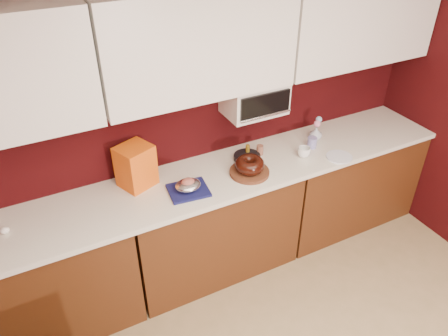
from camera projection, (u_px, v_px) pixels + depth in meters
name	position (u px, v px, depth m)	size (l,w,h in m)	color
wall_back	(191.00, 117.00, 3.24)	(4.00, 0.02, 2.50)	#320608
base_cabinet_left	(35.00, 285.00, 2.96)	(1.31, 0.58, 0.86)	#4B250F
base_cabinet_center	(211.00, 225.00, 3.47)	(1.31, 0.58, 0.86)	#4B250F
base_cabinet_right	(343.00, 181.00, 3.97)	(1.31, 0.58, 0.86)	#4B250F
countertop	(210.00, 179.00, 3.22)	(4.00, 0.62, 0.04)	silver
upper_cabinet_center	(198.00, 44.00, 2.78)	(1.31, 0.33, 0.70)	white
upper_cabinet_right	(359.00, 18.00, 3.29)	(1.31, 0.33, 0.70)	white
toaster_oven	(254.00, 97.00, 3.23)	(0.45, 0.30, 0.25)	white
toaster_oven_door	(265.00, 106.00, 3.11)	(0.40, 0.02, 0.18)	black
toaster_oven_handle	(266.00, 116.00, 3.14)	(0.02, 0.02, 0.42)	silver
cake_base	(249.00, 172.00, 3.23)	(0.30, 0.30, 0.03)	#5B2F1B
bundt_cake	(250.00, 165.00, 3.20)	(0.22, 0.22, 0.09)	black
navy_towel	(188.00, 190.00, 3.05)	(0.27, 0.23, 0.02)	#14164C
foil_ham_nest	(188.00, 185.00, 3.03)	(0.18, 0.15, 0.07)	silver
roasted_ham	(188.00, 182.00, 3.01)	(0.09, 0.08, 0.06)	#B05D50
pandoro_box	(136.00, 166.00, 3.05)	(0.23, 0.21, 0.31)	red
dark_pan	(247.00, 157.00, 3.39)	(0.21, 0.21, 0.04)	black
coffee_mug	(304.00, 151.00, 3.41)	(0.09, 0.09, 0.10)	white
blue_jar	(312.00, 142.00, 3.53)	(0.08, 0.08, 0.09)	#1C1A92
flower_vase	(316.00, 133.00, 3.63)	(0.08, 0.08, 0.13)	#ADB5C5
flower_pink	(317.00, 124.00, 3.58)	(0.06, 0.06, 0.06)	pink
flower_blue	(319.00, 119.00, 3.59)	(0.05, 0.05, 0.05)	#84B3D4
china_plate	(339.00, 157.00, 3.42)	(0.20, 0.20, 0.01)	white
amber_bottle	(248.00, 150.00, 3.42)	(0.03, 0.03, 0.09)	#816017
paper_cup	(260.00, 150.00, 3.44)	(0.05, 0.05, 0.08)	brown
egg_right	(5.00, 230.00, 2.69)	(0.06, 0.04, 0.04)	white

